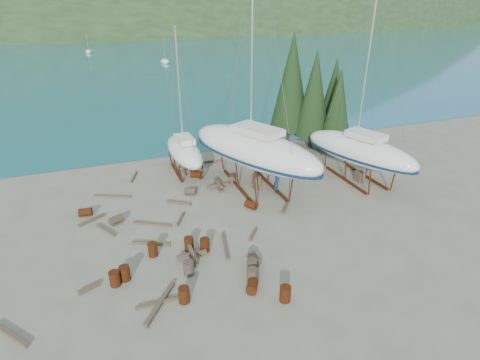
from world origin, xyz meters
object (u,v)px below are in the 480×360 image
object	(u,v)px
large_sailboat_far	(360,150)
small_sailboat_shore	(184,151)
worker	(277,182)
large_sailboat_near	(254,149)

from	to	relation	value
large_sailboat_far	small_sailboat_shore	bearing A→B (deg)	133.72
large_sailboat_far	worker	distance (m)	7.80
small_sailboat_shore	worker	world-z (taller)	small_sailboat_shore
large_sailboat_far	worker	size ratio (longest dim) A/B	8.58
large_sailboat_near	worker	size ratio (longest dim) A/B	10.68
large_sailboat_near	large_sailboat_far	size ratio (longest dim) A/B	1.25
large_sailboat_near	large_sailboat_far	world-z (taller)	large_sailboat_near
small_sailboat_shore	worker	distance (m)	8.94
worker	large_sailboat_near	bearing A→B (deg)	62.41
large_sailboat_far	worker	world-z (taller)	large_sailboat_far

